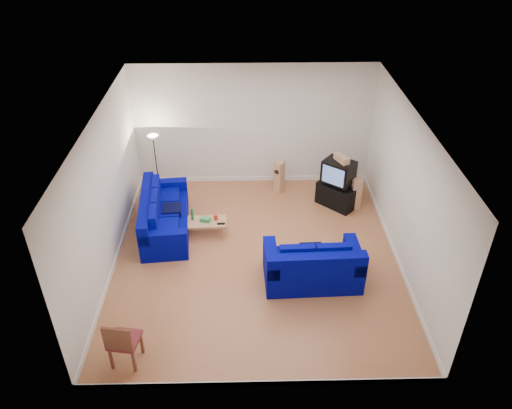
{
  "coord_description": "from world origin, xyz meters",
  "views": [
    {
      "loc": [
        -0.2,
        -8.33,
        6.88
      ],
      "look_at": [
        0.0,
        0.4,
        1.1
      ],
      "focal_mm": 35.0,
      "sensor_mm": 36.0,
      "label": 1
    }
  ],
  "objects_px": {
    "sofa_loveseat": "(313,268)",
    "tv_stand": "(337,195)",
    "sofa_three_seat": "(162,218)",
    "coffee_table": "(205,223)",
    "television": "(339,172)"
  },
  "relations": [
    {
      "from": "sofa_loveseat",
      "to": "tv_stand",
      "type": "relative_size",
      "value": 2.05
    },
    {
      "from": "sofa_loveseat",
      "to": "television",
      "type": "bearing_deg",
      "value": 69.84
    },
    {
      "from": "sofa_three_seat",
      "to": "coffee_table",
      "type": "height_order",
      "value": "sofa_three_seat"
    },
    {
      "from": "television",
      "to": "coffee_table",
      "type": "bearing_deg",
      "value": -121.9
    },
    {
      "from": "tv_stand",
      "to": "television",
      "type": "height_order",
      "value": "television"
    },
    {
      "from": "tv_stand",
      "to": "television",
      "type": "relative_size",
      "value": 1.08
    },
    {
      "from": "sofa_three_seat",
      "to": "tv_stand",
      "type": "relative_size",
      "value": 2.56
    },
    {
      "from": "sofa_three_seat",
      "to": "television",
      "type": "xyz_separation_m",
      "value": [
        4.14,
        0.96,
        0.61
      ]
    },
    {
      "from": "sofa_three_seat",
      "to": "tv_stand",
      "type": "distance_m",
      "value": 4.27
    },
    {
      "from": "sofa_loveseat",
      "to": "coffee_table",
      "type": "xyz_separation_m",
      "value": [
        -2.25,
        1.66,
        -0.06
      ]
    },
    {
      "from": "sofa_loveseat",
      "to": "coffee_table",
      "type": "relative_size",
      "value": 1.98
    },
    {
      "from": "sofa_loveseat",
      "to": "tv_stand",
      "type": "distance_m",
      "value": 2.95
    },
    {
      "from": "television",
      "to": "tv_stand",
      "type": "bearing_deg",
      "value": 48.28
    },
    {
      "from": "coffee_table",
      "to": "television",
      "type": "bearing_deg",
      "value": 19.69
    },
    {
      "from": "tv_stand",
      "to": "sofa_three_seat",
      "type": "bearing_deg",
      "value": -123.24
    }
  ]
}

